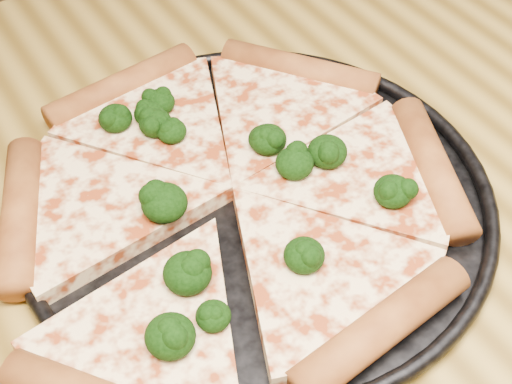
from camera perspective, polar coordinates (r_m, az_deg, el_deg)
dining_table at (r=0.61m, az=0.38°, el=-12.45°), size 1.20×0.90×0.75m
pizza_pan at (r=0.57m, az=0.00°, el=-0.56°), size 0.37×0.37×0.02m
pizza at (r=0.56m, az=-2.01°, el=-0.21°), size 0.39×0.36×0.03m
broccoli_florets at (r=0.55m, az=-2.36°, el=0.41°), size 0.23×0.24×0.03m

